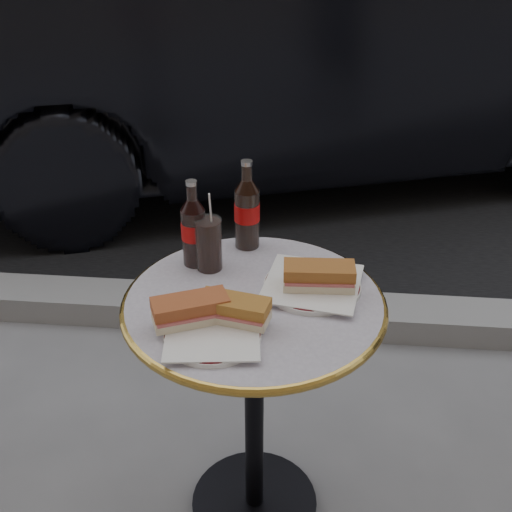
# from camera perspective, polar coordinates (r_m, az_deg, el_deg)

# --- Properties ---
(ground) EXTENTS (80.00, 80.00, 0.00)m
(ground) POSITION_cam_1_polar(r_m,az_deg,el_deg) (2.01, -0.14, -21.35)
(ground) COLOR slate
(ground) RESTS_ON ground
(asphalt_road) EXTENTS (40.00, 8.00, 0.00)m
(asphalt_road) POSITION_cam_1_polar(r_m,az_deg,el_deg) (6.43, 4.33, 16.33)
(asphalt_road) COLOR black
(asphalt_road) RESTS_ON ground
(curb) EXTENTS (40.00, 0.20, 0.12)m
(curb) POSITION_cam_1_polar(r_m,az_deg,el_deg) (2.63, 1.75, -5.05)
(curb) COLOR gray
(curb) RESTS_ON ground
(bistro_table) EXTENTS (0.62, 0.62, 0.73)m
(bistro_table) POSITION_cam_1_polar(r_m,az_deg,el_deg) (1.73, -0.16, -13.87)
(bistro_table) COLOR #BAB2C4
(bistro_table) RESTS_ON ground
(plate_left) EXTENTS (0.22, 0.22, 0.01)m
(plate_left) POSITION_cam_1_polar(r_m,az_deg,el_deg) (1.38, -3.87, -7.01)
(plate_left) COLOR white
(plate_left) RESTS_ON bistro_table
(plate_right) EXTENTS (0.30, 0.30, 0.01)m
(plate_right) POSITION_cam_1_polar(r_m,az_deg,el_deg) (1.54, 5.02, -2.68)
(plate_right) COLOR white
(plate_right) RESTS_ON bistro_table
(sandwich_left_a) EXTENTS (0.18, 0.13, 0.06)m
(sandwich_left_a) POSITION_cam_1_polar(r_m,az_deg,el_deg) (1.40, -5.84, -4.90)
(sandwich_left_a) COLOR #A6502A
(sandwich_left_a) RESTS_ON plate_left
(sandwich_left_b) EXTENTS (0.16, 0.10, 0.05)m
(sandwich_left_b) POSITION_cam_1_polar(r_m,az_deg,el_deg) (1.40, -1.95, -4.88)
(sandwich_left_b) COLOR #A66A2A
(sandwich_left_b) RESTS_ON plate_left
(sandwich_right) EXTENTS (0.17, 0.09, 0.06)m
(sandwich_right) POSITION_cam_1_polar(r_m,az_deg,el_deg) (1.51, 5.61, -1.89)
(sandwich_right) COLOR #A15E28
(sandwich_right) RESTS_ON plate_right
(cola_bottle_left) EXTENTS (0.08, 0.08, 0.23)m
(cola_bottle_left) POSITION_cam_1_polar(r_m,az_deg,el_deg) (1.59, -5.59, 2.92)
(cola_bottle_left) COLOR black
(cola_bottle_left) RESTS_ON bistro_table
(cola_bottle_right) EXTENTS (0.08, 0.08, 0.24)m
(cola_bottle_right) POSITION_cam_1_polar(r_m,az_deg,el_deg) (1.66, -0.81, 4.60)
(cola_bottle_right) COLOR black
(cola_bottle_right) RESTS_ON bistro_table
(cola_glass) EXTENTS (0.08, 0.08, 0.14)m
(cola_glass) POSITION_cam_1_polar(r_m,az_deg,el_deg) (1.59, -4.23, 1.07)
(cola_glass) COLOR black
(cola_glass) RESTS_ON bistro_table
(parked_car) EXTENTS (3.00, 4.90, 1.52)m
(parked_car) POSITION_cam_1_polar(r_m,az_deg,el_deg) (3.88, 4.73, 18.31)
(parked_car) COLOR black
(parked_car) RESTS_ON ground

